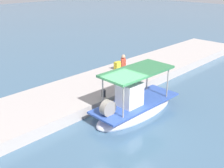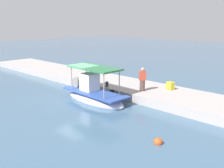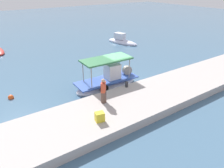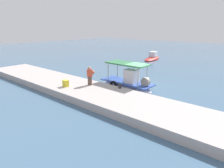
{
  "view_description": "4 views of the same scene",
  "coord_description": "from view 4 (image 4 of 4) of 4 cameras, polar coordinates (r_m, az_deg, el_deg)",
  "views": [
    {
      "loc": [
        8.96,
        7.85,
        7.03
      ],
      "look_at": [
        -2.27,
        -3.13,
        0.76
      ],
      "focal_mm": 44.69,
      "sensor_mm": 36.0,
      "label": 1
    },
    {
      "loc": [
        -14.31,
        11.08,
        5.47
      ],
      "look_at": [
        -1.1,
        -2.75,
        0.79
      ],
      "focal_mm": 40.68,
      "sensor_mm": 36.0,
      "label": 2
    },
    {
      "loc": [
        -10.01,
        -13.85,
        7.85
      ],
      "look_at": [
        -1.69,
        -1.65,
        0.75
      ],
      "focal_mm": 34.19,
      "sensor_mm": 36.0,
      "label": 3
    },
    {
      "loc": [
        8.68,
        -14.94,
        5.69
      ],
      "look_at": [
        -1.71,
        -2.46,
        0.82
      ],
      "focal_mm": 30.9,
      "sensor_mm": 36.0,
      "label": 4
    }
  ],
  "objects": [
    {
      "name": "moored_boat_near",
      "position": [
        35.4,
        11.83,
        7.52
      ],
      "size": [
        2.62,
        5.68,
        1.61
      ],
      "color": "red",
      "rests_on": "ground_plane"
    },
    {
      "name": "mooring_bollard",
      "position": [
        16.49,
        2.34,
        -0.6
      ],
      "size": [
        0.24,
        0.24,
        0.4
      ],
      "primitive_type": "cylinder",
      "color": "#2D2D33",
      "rests_on": "dock_quay"
    },
    {
      "name": "cargo_crate",
      "position": [
        17.44,
        -13.54,
        0.21
      ],
      "size": [
        0.58,
        0.5,
        0.57
      ],
      "primitive_type": "cube",
      "rotation": [
        0.0,
        0.0,
        2.94
      ],
      "color": "yellow",
      "rests_on": "dock_quay"
    },
    {
      "name": "main_fishing_boat",
      "position": [
        18.3,
        4.55,
        0.02
      ],
      "size": [
        5.45,
        2.05,
        2.81
      ],
      "color": "silver",
      "rests_on": "ground_plane"
    },
    {
      "name": "marker_buoy",
      "position": [
        24.61,
        -5.64,
        3.44
      ],
      "size": [
        0.41,
        0.41,
        0.41
      ],
      "color": "#ED531F",
      "rests_on": "ground_plane"
    },
    {
      "name": "fisherman_near_bollard",
      "position": [
        17.37,
        -6.61,
        2.18
      ],
      "size": [
        0.54,
        0.54,
        1.71
      ],
      "color": "brown",
      "rests_on": "dock_quay"
    },
    {
      "name": "ground_plane",
      "position": [
        18.19,
        9.14,
        -1.75
      ],
      "size": [
        120.0,
        120.0,
        0.0
      ],
      "primitive_type": "plane",
      "color": "#446682"
    },
    {
      "name": "dock_quay",
      "position": [
        14.81,
        0.72,
        -4.67
      ],
      "size": [
        36.0,
        4.28,
        0.59
      ],
      "primitive_type": "cube",
      "color": "#B3A9A5",
      "rests_on": "ground_plane"
    }
  ]
}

